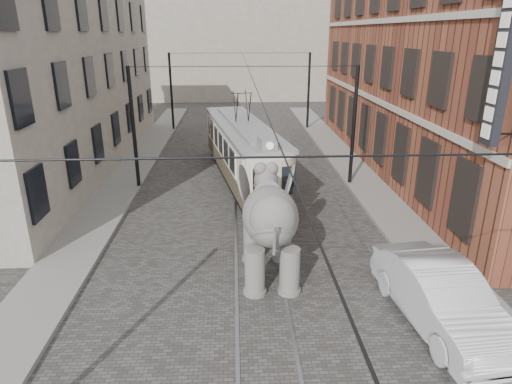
{
  "coord_description": "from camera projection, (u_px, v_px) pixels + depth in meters",
  "views": [
    {
      "loc": [
        -0.7,
        -15.53,
        7.48
      ],
      "look_at": [
        0.02,
        -0.68,
        2.1
      ],
      "focal_mm": 31.18,
      "sensor_mm": 36.0,
      "label": 1
    }
  ],
  "objects": [
    {
      "name": "tram",
      "position": [
        242.0,
        138.0,
        23.0
      ],
      "size": [
        4.44,
        11.9,
        4.63
      ],
      "primitive_type": null,
      "rotation": [
        0.0,
        0.0,
        0.18
      ],
      "color": "beige",
      "rests_on": "ground"
    },
    {
      "name": "ground",
      "position": [
        255.0,
        237.0,
        17.17
      ],
      "size": [
        120.0,
        120.0,
        0.0
      ],
      "primitive_type": "plane",
      "color": "#484542"
    },
    {
      "name": "tram_rails",
      "position": [
        255.0,
        237.0,
        17.16
      ],
      "size": [
        1.54,
        80.0,
        0.02
      ],
      "primitive_type": null,
      "color": "slate",
      "rests_on": "ground"
    },
    {
      "name": "distant_block",
      "position": [
        239.0,
        36.0,
        52.36
      ],
      "size": [
        28.0,
        10.0,
        14.0
      ],
      "primitive_type": "cube",
      "color": "gray",
      "rests_on": "ground"
    },
    {
      "name": "elephant",
      "position": [
        270.0,
        229.0,
        13.94
      ],
      "size": [
        2.97,
        5.35,
        3.27
      ],
      "primitive_type": null,
      "rotation": [
        0.0,
        0.0,
        -0.01
      ],
      "color": "slate",
      "rests_on": "ground"
    },
    {
      "name": "stucco_building",
      "position": [
        46.0,
        80.0,
        24.36
      ],
      "size": [
        7.0,
        24.0,
        10.0
      ],
      "primitive_type": "cube",
      "color": "gray",
      "rests_on": "ground"
    },
    {
      "name": "sidewalk_left",
      "position": [
        84.0,
        239.0,
        16.84
      ],
      "size": [
        2.0,
        60.0,
        0.15
      ],
      "primitive_type": "cube",
      "color": "slate",
      "rests_on": "ground"
    },
    {
      "name": "catenary",
      "position": [
        245.0,
        133.0,
        20.83
      ],
      "size": [
        11.0,
        30.2,
        6.0
      ],
      "primitive_type": null,
      "color": "black",
      "rests_on": "ground"
    },
    {
      "name": "parked_car",
      "position": [
        441.0,
        296.0,
        11.81
      ],
      "size": [
        2.37,
        5.3,
        1.69
      ],
      "primitive_type": "imported",
      "rotation": [
        0.0,
        0.0,
        0.11
      ],
      "color": "silver",
      "rests_on": "ground"
    },
    {
      "name": "sidewalk_right",
      "position": [
        407.0,
        232.0,
        17.41
      ],
      "size": [
        2.0,
        60.0,
        0.15
      ],
      "primitive_type": "cube",
      "color": "slate",
      "rests_on": "ground"
    },
    {
      "name": "brick_building",
      "position": [
        449.0,
        61.0,
        24.08
      ],
      "size": [
        8.0,
        26.0,
        12.0
      ],
      "primitive_type": "cube",
      "color": "brown",
      "rests_on": "ground"
    }
  ]
}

